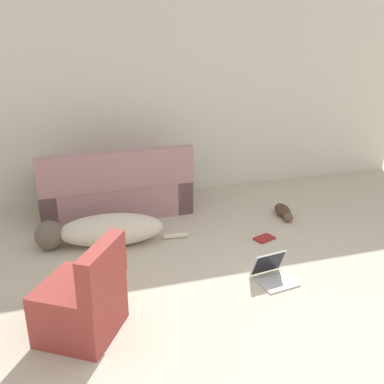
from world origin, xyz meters
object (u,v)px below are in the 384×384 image
object	(u,v)px
couch	(115,192)
side_chair	(83,302)
laptop_open	(272,271)
cat	(284,211)
book_red	(264,238)
dog	(103,230)

from	to	relation	value
couch	side_chair	size ratio (longest dim) A/B	2.43
laptop_open	side_chair	distance (m)	1.78
laptop_open	cat	bearing A→B (deg)	49.67
cat	book_red	world-z (taller)	cat
couch	cat	distance (m)	2.17
book_red	side_chair	bearing A→B (deg)	-152.72
couch	cat	xyz separation A→B (m)	(2.02, -0.76, -0.22)
cat	couch	bearing A→B (deg)	-99.86
couch	book_red	distance (m)	1.99
cat	side_chair	distance (m)	3.03
cat	laptop_open	bearing A→B (deg)	-21.80
cat	book_red	size ratio (longest dim) A/B	2.17
side_chair	couch	bearing A→B (deg)	-160.62
couch	laptop_open	xyz separation A→B (m)	(1.19, -2.07, -0.20)
book_red	side_chair	world-z (taller)	side_chair
dog	side_chair	distance (m)	1.51
couch	side_chair	bearing A→B (deg)	74.40
laptop_open	book_red	world-z (taller)	laptop_open
couch	side_chair	distance (m)	2.41
cat	book_red	distance (m)	0.75
side_chair	dog	bearing A→B (deg)	-158.73
laptop_open	side_chair	xyz separation A→B (m)	(-1.74, -0.28, 0.19)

